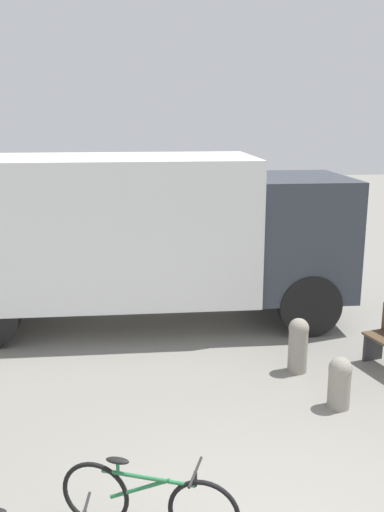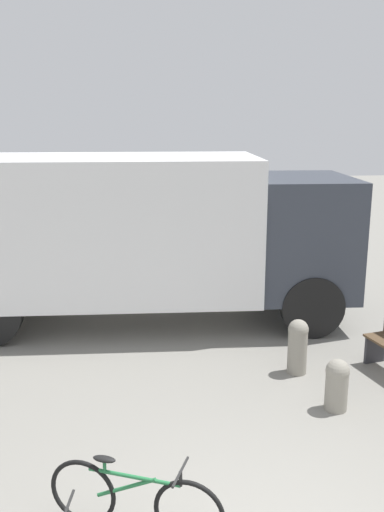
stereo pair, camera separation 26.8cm
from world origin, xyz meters
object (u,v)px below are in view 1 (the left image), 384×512
bollard_near_bench (340,381)px  bollard_far_bench (298,343)px  bicycle_middle (148,501)px  delivery_truck (130,231)px

bollard_near_bench → bollard_far_bench: (-0.21, 1.10, 0.08)m
bicycle_middle → bollard_far_bench: bollard_far_bench is taller
delivery_truck → bicycle_middle: bearing=-88.3°
bicycle_middle → bollard_far_bench: 3.92m
bicycle_middle → bollard_far_bench: (2.37, 3.12, 0.10)m
bicycle_middle → bollard_near_bench: (2.58, 2.02, 0.02)m
delivery_truck → bicycle_middle: size_ratio=4.87×
delivery_truck → bicycle_middle: 5.71m
bollard_near_bench → bollard_far_bench: size_ratio=0.84×
delivery_truck → bollard_near_bench: 4.58m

